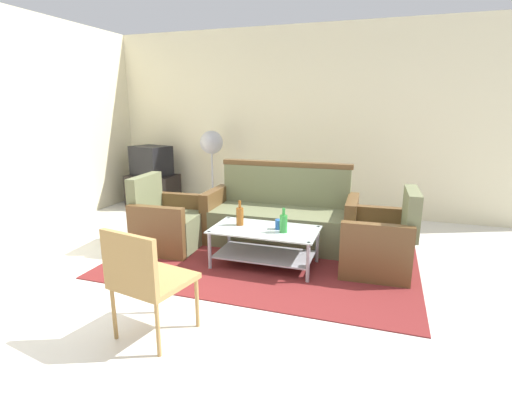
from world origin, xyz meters
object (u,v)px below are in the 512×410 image
at_px(couch, 281,218).
at_px(coffee_table, 265,242).
at_px(tv_stand, 153,190).
at_px(bottle_green, 283,223).
at_px(television, 151,161).
at_px(bottle_brown, 240,216).
at_px(cup, 279,224).
at_px(armchair_right, 379,244).
at_px(wicker_chair, 145,276).
at_px(pedestal_fan, 212,147).
at_px(armchair_left, 168,224).

bearing_deg(couch, coffee_table, 90.71).
height_order(coffee_table, tv_stand, tv_stand).
height_order(bottle_green, television, television).
bearing_deg(coffee_table, couch, 92.15).
bearing_deg(bottle_green, bottle_brown, 169.82).
bearing_deg(bottle_green, cup, 128.43).
relative_size(armchair_right, wicker_chair, 1.01).
height_order(television, wicker_chair, television).
bearing_deg(pedestal_fan, couch, -39.25).
xyz_separation_m(couch, bottle_brown, (-0.26, -0.70, 0.20)).
bearing_deg(armchair_left, couch, 112.51).
relative_size(cup, television, 0.14).
bearing_deg(bottle_green, pedestal_fan, 130.45).
bearing_deg(armchair_right, cup, 100.15).
bearing_deg(pedestal_fan, armchair_right, -32.63).
height_order(coffee_table, wicker_chair, wicker_chair).
distance_m(coffee_table, tv_stand, 3.17).
height_order(armchair_right, bottle_brown, armchair_right).
height_order(tv_stand, pedestal_fan, pedestal_fan).
height_order(bottle_green, cup, bottle_green).
height_order(armchair_left, television, television).
height_order(bottle_green, pedestal_fan, pedestal_fan).
xyz_separation_m(coffee_table, pedestal_fan, (-1.47, 1.93, 0.74)).
relative_size(armchair_left, coffee_table, 0.77).
bearing_deg(armchair_right, bottle_brown, 96.39).
distance_m(armchair_right, bottle_brown, 1.46).
relative_size(bottle_green, wicker_chair, 0.30).
bearing_deg(cup, tv_stand, 145.72).
distance_m(bottle_brown, cup, 0.43).
distance_m(couch, tv_stand, 2.77).
bearing_deg(pedestal_fan, bottle_brown, -57.89).
xyz_separation_m(bottle_green, tv_stand, (-2.76, 1.92, -0.25)).
distance_m(couch, wicker_chair, 2.32).
bearing_deg(television, pedestal_fan, -160.89).
relative_size(couch, pedestal_fan, 1.43).
xyz_separation_m(armchair_right, bottle_green, (-0.92, -0.31, 0.22)).
distance_m(couch, armchair_left, 1.35).
relative_size(coffee_table, cup, 11.00).
height_order(coffee_table, bottle_green, bottle_green).
height_order(couch, coffee_table, couch).
xyz_separation_m(cup, tv_stand, (-2.69, 1.84, -0.20)).
height_order(bottle_brown, wicker_chair, wicker_chair).
distance_m(bottle_green, cup, 0.12).
bearing_deg(wicker_chair, television, 133.24).
height_order(armchair_left, tv_stand, armchair_left).
bearing_deg(tv_stand, wicker_chair, -57.79).
distance_m(bottle_green, tv_stand, 3.38).
xyz_separation_m(armchair_right, bottle_brown, (-1.42, -0.22, 0.22)).
bearing_deg(bottle_brown, armchair_left, 172.82).
bearing_deg(television, cup, 162.26).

